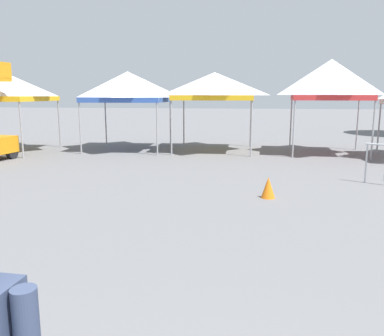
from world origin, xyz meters
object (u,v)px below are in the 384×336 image
object	(u,v)px
canopy_tent_behind_right	(331,80)
traffic_cone_lot_center	(268,187)
canopy_tent_center	(2,86)
canopy_tent_left_of_center	(214,86)
canopy_tent_far_right	(128,87)

from	to	relation	value
canopy_tent_behind_right	traffic_cone_lot_center	xyz separation A→B (m)	(-2.55, -7.49, -2.66)
canopy_tent_center	traffic_cone_lot_center	size ratio (longest dim) A/B	7.27
canopy_tent_center	canopy_tent_left_of_center	bearing A→B (deg)	11.21
canopy_tent_far_right	canopy_tent_behind_right	world-z (taller)	canopy_tent_behind_right
canopy_tent_behind_right	traffic_cone_lot_center	bearing A→B (deg)	-108.79
canopy_tent_center	canopy_tent_left_of_center	size ratio (longest dim) A/B	1.08
canopy_tent_far_right	canopy_tent_left_of_center	distance (m)	3.66
canopy_tent_left_of_center	canopy_tent_far_right	bearing A→B (deg)	-176.39
canopy_tent_center	canopy_tent_behind_right	xyz separation A→B (m)	(13.06, 1.52, 0.23)
canopy_tent_center	canopy_tent_behind_right	bearing A→B (deg)	6.65
canopy_tent_center	canopy_tent_behind_right	distance (m)	13.15
canopy_tent_left_of_center	canopy_tent_behind_right	size ratio (longest dim) A/B	0.89
canopy_tent_far_right	traffic_cone_lot_center	distance (m)	9.65
traffic_cone_lot_center	canopy_tent_far_right	bearing A→B (deg)	127.38
canopy_tent_far_right	canopy_tent_center	bearing A→B (deg)	-163.28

